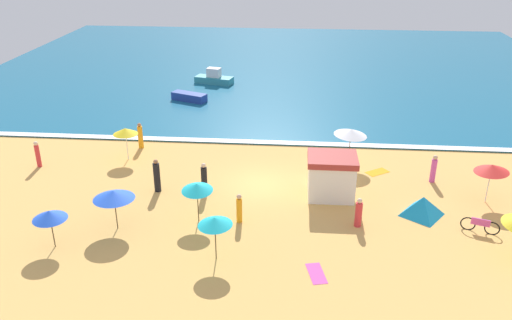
{
  "coord_description": "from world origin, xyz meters",
  "views": [
    {
      "loc": [
        2.06,
        -26.89,
        13.7
      ],
      "look_at": [
        -0.38,
        1.68,
        0.8
      ],
      "focal_mm": 36.6,
      "sensor_mm": 36.0,
      "label": 1
    }
  ],
  "objects_px": {
    "parked_bicycle": "(480,225)",
    "beachgoer_0": "(140,136)",
    "beach_umbrella_1": "(215,221)",
    "beach_umbrella_5": "(492,168)",
    "beach_tent": "(423,206)",
    "beachgoer_3": "(157,176)",
    "beachgoer_5": "(239,209)",
    "small_boat_1": "(189,97)",
    "beachgoer_7": "(359,213)",
    "small_boat_0": "(214,78)",
    "lifeguard_cabana": "(331,176)",
    "beach_umbrella_8": "(114,195)",
    "beachgoer_6": "(38,154)",
    "beachgoer_4": "(434,169)",
    "beachgoer_2": "(204,179)",
    "beach_umbrella_7": "(197,187)",
    "beach_umbrella_4": "(351,132)",
    "beach_umbrella_3": "(125,131)",
    "beach_umbrella_6": "(49,215)"
  },
  "relations": [
    {
      "from": "beach_umbrella_6",
      "to": "beachgoer_0",
      "type": "distance_m",
      "value": 12.06
    },
    {
      "from": "beach_umbrella_3",
      "to": "beach_umbrella_6",
      "type": "relative_size",
      "value": 0.96
    },
    {
      "from": "beach_umbrella_1",
      "to": "beach_umbrella_7",
      "type": "relative_size",
      "value": 1.01
    },
    {
      "from": "beach_umbrella_7",
      "to": "beachgoer_0",
      "type": "height_order",
      "value": "beach_umbrella_7"
    },
    {
      "from": "beach_umbrella_7",
      "to": "beach_tent",
      "type": "relative_size",
      "value": 1.06
    },
    {
      "from": "beach_umbrella_1",
      "to": "beachgoer_3",
      "type": "xyz_separation_m",
      "value": [
        -4.3,
        6.26,
        -1.04
      ]
    },
    {
      "from": "small_boat_1",
      "to": "beachgoer_7",
      "type": "bearing_deg",
      "value": -57.03
    },
    {
      "from": "beach_umbrella_1",
      "to": "beachgoer_5",
      "type": "relative_size",
      "value": 1.4
    },
    {
      "from": "small_boat_1",
      "to": "parked_bicycle",
      "type": "bearing_deg",
      "value": -46.39
    },
    {
      "from": "lifeguard_cabana",
      "to": "beach_umbrella_5",
      "type": "distance_m",
      "value": 8.41
    },
    {
      "from": "small_boat_1",
      "to": "beachgoer_3",
      "type": "bearing_deg",
      "value": -84.66
    },
    {
      "from": "beachgoer_6",
      "to": "small_boat_0",
      "type": "xyz_separation_m",
      "value": [
        7.92,
        19.21,
        -0.26
      ]
    },
    {
      "from": "beachgoer_0",
      "to": "lifeguard_cabana",
      "type": "bearing_deg",
      "value": -25.19
    },
    {
      "from": "beach_umbrella_3",
      "to": "beach_umbrella_5",
      "type": "height_order",
      "value": "beach_umbrella_5"
    },
    {
      "from": "beach_umbrella_8",
      "to": "small_boat_0",
      "type": "distance_m",
      "value": 25.92
    },
    {
      "from": "beach_tent",
      "to": "beachgoer_4",
      "type": "xyz_separation_m",
      "value": [
        1.39,
        4.01,
        0.29
      ]
    },
    {
      "from": "beach_umbrella_5",
      "to": "beachgoer_2",
      "type": "xyz_separation_m",
      "value": [
        -15.36,
        -0.41,
        -1.1
      ]
    },
    {
      "from": "beach_umbrella_1",
      "to": "beach_umbrella_5",
      "type": "xyz_separation_m",
      "value": [
        13.76,
        6.54,
        0.04
      ]
    },
    {
      "from": "beachgoer_2",
      "to": "beach_umbrella_1",
      "type": "bearing_deg",
      "value": -75.33
    },
    {
      "from": "small_boat_0",
      "to": "beachgoer_7",
      "type": "bearing_deg",
      "value": -65.62
    },
    {
      "from": "beach_tent",
      "to": "beachgoer_3",
      "type": "relative_size",
      "value": 1.06
    },
    {
      "from": "beach_umbrella_1",
      "to": "beachgoer_2",
      "type": "height_order",
      "value": "beach_umbrella_1"
    },
    {
      "from": "beachgoer_0",
      "to": "small_boat_0",
      "type": "xyz_separation_m",
      "value": [
        2.47,
        15.71,
        -0.26
      ]
    },
    {
      "from": "beach_umbrella_1",
      "to": "beach_umbrella_6",
      "type": "relative_size",
      "value": 0.99
    },
    {
      "from": "beach_umbrella_1",
      "to": "beach_umbrella_3",
      "type": "bearing_deg",
      "value": 125.17
    },
    {
      "from": "beach_umbrella_7",
      "to": "beachgoer_5",
      "type": "height_order",
      "value": "beach_umbrella_7"
    },
    {
      "from": "beach_umbrella_1",
      "to": "beach_umbrella_5",
      "type": "relative_size",
      "value": 0.96
    },
    {
      "from": "beachgoer_3",
      "to": "small_boat_1",
      "type": "height_order",
      "value": "beachgoer_3"
    },
    {
      "from": "beachgoer_2",
      "to": "beachgoer_4",
      "type": "xyz_separation_m",
      "value": [
        13.01,
        2.64,
        -0.08
      ]
    },
    {
      "from": "beach_umbrella_1",
      "to": "beachgoer_3",
      "type": "relative_size",
      "value": 1.13
    },
    {
      "from": "beach_tent",
      "to": "beachgoer_0",
      "type": "relative_size",
      "value": 1.16
    },
    {
      "from": "beach_umbrella_1",
      "to": "parked_bicycle",
      "type": "bearing_deg",
      "value": 14.96
    },
    {
      "from": "beach_umbrella_5",
      "to": "beach_tent",
      "type": "height_order",
      "value": "beach_umbrella_5"
    },
    {
      "from": "parked_bicycle",
      "to": "beachgoer_0",
      "type": "xyz_separation_m",
      "value": [
        -19.52,
        9.01,
        0.46
      ]
    },
    {
      "from": "beach_umbrella_1",
      "to": "small_boat_0",
      "type": "xyz_separation_m",
      "value": [
        -4.57,
        28.06,
        -1.38
      ]
    },
    {
      "from": "beach_umbrella_4",
      "to": "beachgoer_6",
      "type": "height_order",
      "value": "beach_umbrella_4"
    },
    {
      "from": "beachgoer_0",
      "to": "beachgoer_7",
      "type": "xyz_separation_m",
      "value": [
        13.64,
        -8.95,
        -0.11
      ]
    },
    {
      "from": "beach_umbrella_4",
      "to": "beach_tent",
      "type": "distance_m",
      "value": 7.12
    },
    {
      "from": "lifeguard_cabana",
      "to": "small_boat_0",
      "type": "height_order",
      "value": "lifeguard_cabana"
    },
    {
      "from": "beachgoer_6",
      "to": "beachgoer_0",
      "type": "bearing_deg",
      "value": 32.68
    },
    {
      "from": "small_boat_0",
      "to": "beach_umbrella_5",
      "type": "bearing_deg",
      "value": -49.57
    },
    {
      "from": "beach_umbrella_1",
      "to": "beachgoer_7",
      "type": "relative_size",
      "value": 1.4
    },
    {
      "from": "beach_umbrella_8",
      "to": "beachgoer_7",
      "type": "xyz_separation_m",
      "value": [
        11.88,
        1.22,
        -1.14
      ]
    },
    {
      "from": "beach_tent",
      "to": "beachgoer_2",
      "type": "distance_m",
      "value": 11.7
    },
    {
      "from": "beach_umbrella_8",
      "to": "beachgoer_6",
      "type": "xyz_separation_m",
      "value": [
        -7.22,
        6.67,
        -1.04
      ]
    },
    {
      "from": "beach_umbrella_3",
      "to": "beachgoer_6",
      "type": "distance_m",
      "value": 5.5
    },
    {
      "from": "beach_umbrella_4",
      "to": "beachgoer_6",
      "type": "distance_m",
      "value": 19.35
    },
    {
      "from": "lifeguard_cabana",
      "to": "small_boat_0",
      "type": "bearing_deg",
      "value": 114.79
    },
    {
      "from": "lifeguard_cabana",
      "to": "beachgoer_6",
      "type": "bearing_deg",
      "value": 172.53
    },
    {
      "from": "beachgoer_3",
      "to": "small_boat_1",
      "type": "distance_m",
      "value": 16.38
    }
  ]
}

